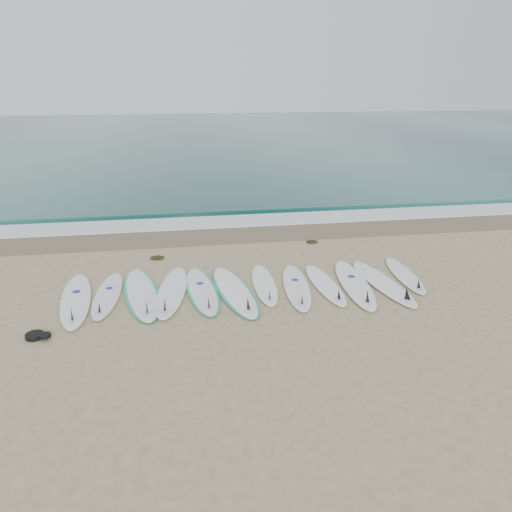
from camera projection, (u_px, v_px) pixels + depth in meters
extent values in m
plane|color=tan|center=(250.00, 290.00, 10.78)|extent=(120.00, 120.00, 0.00)
cube|color=#19514B|center=(187.00, 135.00, 40.97)|extent=(120.00, 55.00, 0.03)
cube|color=brown|center=(228.00, 235.00, 14.59)|extent=(120.00, 1.80, 0.01)
cube|color=silver|center=(222.00, 222.00, 15.88)|extent=(120.00, 1.40, 0.04)
cube|color=#19514B|center=(218.00, 209.00, 17.27)|extent=(120.00, 1.00, 0.10)
ellipsoid|color=white|center=(76.00, 299.00, 10.22)|extent=(0.89, 2.92, 0.09)
cone|color=black|center=(72.00, 313.00, 9.21)|extent=(0.27, 0.33, 0.31)
cylinder|color=navy|center=(76.00, 292.00, 10.46)|extent=(0.18, 0.18, 0.01)
ellipsoid|color=silver|center=(108.00, 294.00, 10.45)|extent=(0.65, 2.51, 0.08)
cone|color=black|center=(99.00, 307.00, 9.55)|extent=(0.22, 0.28, 0.26)
cylinder|color=navy|center=(109.00, 288.00, 10.66)|extent=(0.15, 0.15, 0.01)
ellipsoid|color=white|center=(141.00, 293.00, 10.52)|extent=(1.01, 2.96, 0.09)
ellipsoid|color=#1BB788|center=(142.00, 293.00, 10.52)|extent=(1.12, 3.00, 0.07)
cone|color=black|center=(147.00, 306.00, 9.51)|extent=(0.29, 0.34, 0.31)
ellipsoid|color=white|center=(172.00, 291.00, 10.63)|extent=(0.96, 2.85, 0.09)
cone|color=black|center=(165.00, 304.00, 9.61)|extent=(0.28, 0.33, 0.30)
ellipsoid|color=silver|center=(202.00, 290.00, 10.68)|extent=(0.76, 2.69, 0.09)
ellipsoid|color=#1BB788|center=(202.00, 290.00, 10.69)|extent=(0.85, 2.71, 0.06)
cone|color=black|center=(209.00, 301.00, 9.75)|extent=(0.25, 0.30, 0.28)
cylinder|color=navy|center=(200.00, 283.00, 10.90)|extent=(0.16, 0.16, 0.01)
ellipsoid|color=white|center=(234.00, 290.00, 10.64)|extent=(0.96, 2.92, 0.09)
ellipsoid|color=#1BB788|center=(234.00, 291.00, 10.65)|extent=(1.07, 2.95, 0.07)
cone|color=black|center=(248.00, 303.00, 9.64)|extent=(0.28, 0.33, 0.31)
ellipsoid|color=white|center=(264.00, 284.00, 11.00)|extent=(0.63, 2.40, 0.08)
cone|color=black|center=(270.00, 294.00, 10.14)|extent=(0.22, 0.27, 0.25)
ellipsoid|color=white|center=(296.00, 286.00, 10.87)|extent=(0.88, 2.68, 0.08)
cone|color=black|center=(302.00, 298.00, 9.91)|extent=(0.26, 0.31, 0.28)
cylinder|color=navy|center=(295.00, 280.00, 11.10)|extent=(0.17, 0.17, 0.01)
ellipsoid|color=white|center=(325.00, 284.00, 10.99)|extent=(0.55, 2.45, 0.08)
cone|color=black|center=(339.00, 294.00, 10.12)|extent=(0.21, 0.26, 0.26)
ellipsoid|color=white|center=(354.00, 283.00, 11.01)|extent=(0.93, 2.95, 0.09)
cone|color=black|center=(367.00, 296.00, 9.96)|extent=(0.28, 0.34, 0.31)
cylinder|color=navy|center=(351.00, 276.00, 11.26)|extent=(0.19, 0.19, 0.01)
ellipsoid|color=white|center=(382.00, 282.00, 11.07)|extent=(0.80, 2.83, 0.09)
cone|color=black|center=(407.00, 294.00, 10.08)|extent=(0.26, 0.32, 0.30)
ellipsoid|color=white|center=(404.00, 275.00, 11.53)|extent=(0.74, 2.38, 0.08)
cone|color=black|center=(419.00, 283.00, 10.67)|extent=(0.22, 0.27, 0.25)
ellipsoid|color=black|center=(157.00, 258.00, 12.65)|extent=(0.36, 0.28, 0.07)
ellipsoid|color=black|center=(312.00, 242.00, 13.90)|extent=(0.33, 0.26, 0.06)
cylinder|color=black|center=(35.00, 336.00, 8.77)|extent=(0.32, 0.32, 0.08)
cylinder|color=black|center=(45.00, 335.00, 8.70)|extent=(0.20, 0.20, 0.06)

